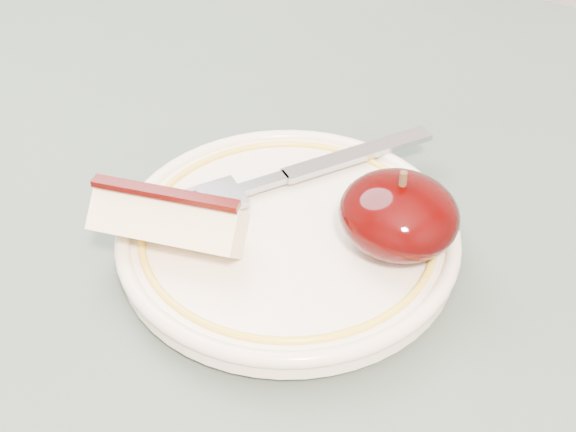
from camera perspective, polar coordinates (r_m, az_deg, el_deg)
The scene contains 4 objects.
plate at distance 0.44m, azimuth 0.00°, elevation -1.38°, with size 0.19×0.19×0.02m.
apple_half at distance 0.42m, azimuth 7.88°, elevation 0.10°, with size 0.06×0.06×0.05m.
apple_wedge at distance 0.42m, azimuth -8.51°, elevation -0.31°, with size 0.09×0.06×0.04m.
fork at distance 0.47m, azimuth -0.37°, elevation 2.77°, with size 0.11×0.17×0.00m.
Camera 1 is at (0.14, -0.22, 1.06)m, focal length 50.00 mm.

